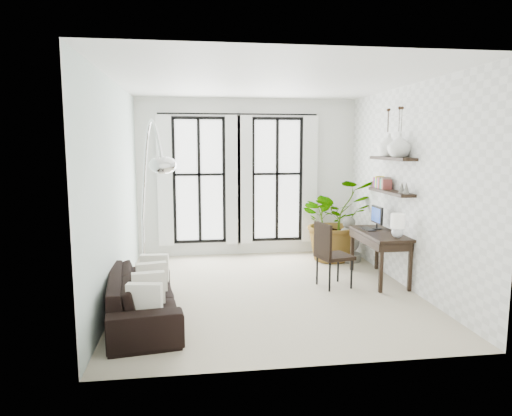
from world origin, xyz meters
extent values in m
plane|color=#C1B699|center=(0.00, 0.00, 0.00)|extent=(5.00, 5.00, 0.00)
plane|color=white|center=(0.00, 0.00, 3.20)|extent=(5.00, 5.00, 0.00)
plane|color=silver|center=(-2.25, 0.00, 1.60)|extent=(0.00, 5.00, 5.00)
plane|color=white|center=(2.25, 0.00, 1.60)|extent=(0.00, 5.00, 5.00)
plane|color=white|center=(0.00, 2.50, 1.60)|extent=(4.50, 0.00, 4.50)
cube|color=white|center=(-1.00, 2.47, 1.55)|extent=(1.00, 0.02, 2.50)
cube|color=white|center=(-1.68, 2.37, 1.55)|extent=(0.30, 0.04, 2.60)
cube|color=white|center=(-0.32, 2.37, 1.55)|extent=(0.30, 0.04, 2.60)
cube|color=white|center=(0.60, 2.47, 1.55)|extent=(1.00, 0.02, 2.50)
cube|color=white|center=(-0.08, 2.37, 1.55)|extent=(0.30, 0.04, 2.60)
cube|color=white|center=(1.28, 2.37, 1.55)|extent=(0.30, 0.04, 2.60)
cylinder|color=black|center=(-0.20, 2.38, 2.88)|extent=(3.20, 0.03, 0.03)
cube|color=black|center=(2.11, 0.30, 1.50)|extent=(0.25, 1.30, 0.05)
cube|color=black|center=(2.11, 0.30, 2.05)|extent=(0.25, 1.30, 0.05)
cube|color=#C13058|center=(2.11, 0.85, 1.61)|extent=(0.16, 0.03, 0.18)
cube|color=#3236B0|center=(2.11, 0.80, 1.61)|extent=(0.16, 0.03, 0.18)
cube|color=#FDEE38|center=(2.11, 0.76, 1.61)|extent=(0.16, 0.03, 0.18)
cube|color=green|center=(2.11, 0.71, 1.61)|extent=(0.16, 0.03, 0.18)
cube|color=#C256C9|center=(2.11, 0.67, 1.61)|extent=(0.16, 0.03, 0.18)
cube|color=#D1572E|center=(2.11, 0.62, 1.61)|extent=(0.16, 0.03, 0.18)
cube|color=#444444|center=(2.11, 0.58, 1.61)|extent=(0.16, 0.03, 0.18)
cube|color=#37C399|center=(2.11, 0.53, 1.61)|extent=(0.16, 0.03, 0.18)
cube|color=tan|center=(2.11, 0.49, 1.61)|extent=(0.16, 0.03, 0.18)
cube|color=brown|center=(2.11, 0.44, 1.61)|extent=(0.16, 0.04, 0.18)
cone|color=slate|center=(2.11, -0.10, 1.61)|extent=(0.10, 0.10, 0.18)
cone|color=slate|center=(2.11, -0.25, 1.61)|extent=(0.10, 0.10, 0.18)
imported|color=black|center=(-1.80, -0.96, 0.31)|extent=(1.12, 2.24, 0.63)
cube|color=white|center=(-1.70, -1.66, 0.50)|extent=(0.40, 0.12, 0.40)
cube|color=white|center=(-1.70, -1.19, 0.50)|extent=(0.40, 0.12, 0.40)
cube|color=white|center=(-1.70, -0.72, 0.50)|extent=(0.40, 0.12, 0.40)
cube|color=white|center=(-1.70, -0.26, 0.50)|extent=(0.40, 0.12, 0.40)
imported|color=#2D7228|center=(1.62, 1.74, 0.81)|extent=(1.68, 1.53, 1.62)
cube|color=black|center=(1.95, 0.30, 0.81)|extent=(0.59, 1.40, 0.04)
cube|color=black|center=(1.93, 0.30, 0.71)|extent=(0.54, 1.33, 0.13)
cube|color=black|center=(1.71, -0.35, 0.40)|extent=(0.05, 0.05, 0.77)
cube|color=black|center=(2.19, -0.35, 0.40)|extent=(0.05, 0.05, 0.77)
cube|color=black|center=(1.71, 0.94, 0.40)|extent=(0.05, 0.05, 0.77)
cube|color=black|center=(2.19, 0.94, 0.40)|extent=(0.05, 0.05, 0.77)
cube|color=black|center=(2.00, 0.57, 1.08)|extent=(0.04, 0.42, 0.30)
cube|color=navy|center=(1.98, 0.57, 1.08)|extent=(0.00, 0.36, 0.24)
cube|color=black|center=(1.84, 0.57, 0.84)|extent=(0.15, 0.40, 0.02)
sphere|color=silver|center=(2.00, -0.24, 0.92)|extent=(0.18, 0.18, 0.18)
cylinder|color=white|center=(2.00, -0.24, 1.11)|extent=(0.22, 0.22, 0.22)
cube|color=black|center=(1.10, 0.07, 0.50)|extent=(0.60, 0.60, 0.06)
cube|color=black|center=(0.89, 0.02, 0.77)|extent=(0.16, 0.49, 0.55)
cylinder|color=black|center=(0.90, -0.13, 0.23)|extent=(0.03, 0.03, 0.46)
cylinder|color=black|center=(1.30, -0.13, 0.23)|extent=(0.03, 0.03, 0.46)
cylinder|color=black|center=(0.90, 0.27, 0.23)|extent=(0.03, 0.03, 0.46)
cylinder|color=black|center=(1.30, 0.27, 0.23)|extent=(0.03, 0.03, 0.46)
cylinder|color=silver|center=(-1.90, 0.23, 0.05)|extent=(0.39, 0.39, 0.11)
cylinder|color=silver|center=(-1.90, 0.23, 0.60)|extent=(0.04, 0.04, 1.09)
ellipsoid|color=silver|center=(-1.50, -0.91, 2.02)|extent=(0.35, 0.35, 0.23)
cylinder|color=slate|center=(1.88, 1.63, 0.07)|extent=(0.49, 0.49, 0.15)
ellipsoid|color=slate|center=(1.88, 1.63, 0.42)|extent=(0.44, 0.44, 0.54)
sphere|color=slate|center=(1.88, 1.63, 0.76)|extent=(0.25, 0.25, 0.25)
imported|color=white|center=(2.11, 0.05, 2.27)|extent=(0.37, 0.37, 0.38)
imported|color=white|center=(2.11, 0.45, 2.27)|extent=(0.37, 0.37, 0.38)
camera|label=1|loc=(-1.12, -6.82, 2.27)|focal=32.00mm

